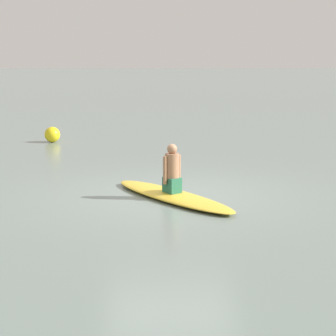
% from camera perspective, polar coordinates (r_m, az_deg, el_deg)
% --- Properties ---
extents(ground_plane, '(400.00, 400.00, 0.00)m').
position_cam_1_polar(ground_plane, '(11.27, 0.30, -2.70)').
color(ground_plane, slate).
extents(surfboard, '(3.26, 2.46, 0.12)m').
position_cam_1_polar(surfboard, '(11.03, 0.38, -2.67)').
color(surfboard, gold).
rests_on(surfboard, ground).
extents(person_paddler, '(0.38, 0.37, 0.91)m').
position_cam_1_polar(person_paddler, '(10.93, 0.38, -0.25)').
color(person_paddler, '#26664C').
rests_on(person_paddler, surfboard).
extents(buoy_marker, '(0.49, 0.49, 0.49)m').
position_cam_1_polar(buoy_marker, '(19.03, -11.08, 3.18)').
color(buoy_marker, yellow).
rests_on(buoy_marker, ground).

